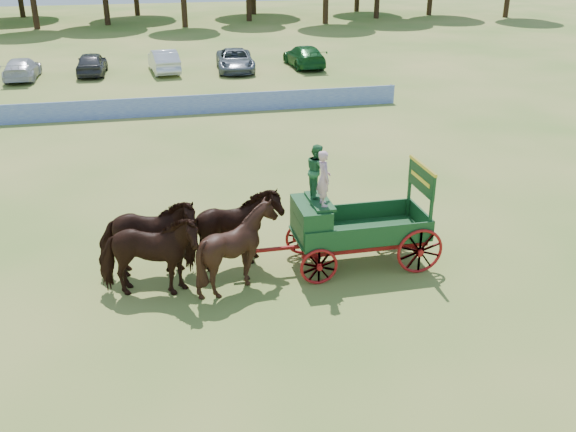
{
  "coord_description": "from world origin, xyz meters",
  "views": [
    {
      "loc": [
        -2.03,
        -16.56,
        9.07
      ],
      "look_at": [
        1.81,
        0.59,
        1.3
      ],
      "focal_mm": 40.0,
      "sensor_mm": 36.0,
      "label": 1
    }
  ],
  "objects": [
    {
      "name": "horse_lead_right",
      "position": [
        -2.34,
        0.14,
        1.19
      ],
      "size": [
        2.95,
        1.59,
        2.39
      ],
      "primitive_type": "imported",
      "rotation": [
        0.0,
        0.0,
        1.46
      ],
      "color": "black",
      "rests_on": "ground"
    },
    {
      "name": "ground",
      "position": [
        0.0,
        0.0,
        0.0
      ],
      "size": [
        160.0,
        160.0,
        0.0
      ],
      "primitive_type": "plane",
      "color": "#A7924B",
      "rests_on": "ground"
    },
    {
      "name": "parked_cars",
      "position": [
        -6.3,
        29.92,
        0.76
      ],
      "size": [
        37.64,
        6.75,
        1.62
      ],
      "color": "silver",
      "rests_on": "ground"
    },
    {
      "name": "sponsor_banner",
      "position": [
        -1.0,
        18.0,
        0.53
      ],
      "size": [
        26.0,
        0.08,
        1.05
      ],
      "primitive_type": "cube",
      "color": "#203DB0",
      "rests_on": "ground"
    },
    {
      "name": "horse_wheel_right",
      "position": [
        0.06,
        0.14,
        1.19
      ],
      "size": [
        3.04,
        1.89,
        2.39
      ],
      "primitive_type": "imported",
      "rotation": [
        0.0,
        0.0,
        1.8
      ],
      "color": "black",
      "rests_on": "ground"
    },
    {
      "name": "horse_lead_left",
      "position": [
        -2.34,
        -0.96,
        1.19
      ],
      "size": [
        3.01,
        1.77,
        2.39
      ],
      "primitive_type": "imported",
      "rotation": [
        0.0,
        0.0,
        1.39
      ],
      "color": "black",
      "rests_on": "ground"
    },
    {
      "name": "farm_dray",
      "position": [
        3.02,
        -0.39,
        1.63
      ],
      "size": [
        6.0,
        2.0,
        3.72
      ],
      "color": "#A61710",
      "rests_on": "ground"
    },
    {
      "name": "horse_wheel_left",
      "position": [
        0.06,
        -0.96,
        1.2
      ],
      "size": [
        2.55,
        2.37,
        2.39
      ],
      "primitive_type": "imported",
      "rotation": [
        0.0,
        0.0,
        1.34
      ],
      "color": "black",
      "rests_on": "ground"
    }
  ]
}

